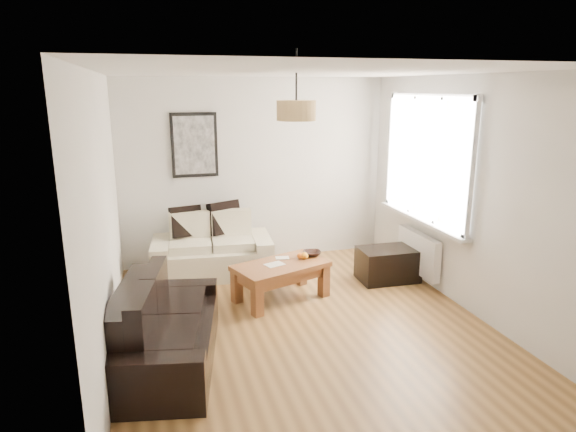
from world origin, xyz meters
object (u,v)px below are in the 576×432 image
object	(u,v)px
coffee_table	(281,281)
ottoman	(388,264)
loveseat_cream	(212,246)
sofa_leather	(166,325)

from	to	relation	value
coffee_table	ottoman	distance (m)	1.52
loveseat_cream	ottoman	world-z (taller)	loveseat_cream
loveseat_cream	coffee_table	distance (m)	1.27
loveseat_cream	ottoman	bearing A→B (deg)	-16.27
loveseat_cream	ottoman	xyz separation A→B (m)	(2.17, -0.87, -0.18)
sofa_leather	ottoman	size ratio (longest dim) A/B	2.26
coffee_table	ottoman	xyz separation A→B (m)	(1.50, 0.20, -0.01)
sofa_leather	ottoman	world-z (taller)	sofa_leather
sofa_leather	ottoman	xyz separation A→B (m)	(2.88, 1.27, -0.15)
sofa_leather	loveseat_cream	bearing A→B (deg)	-6.76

